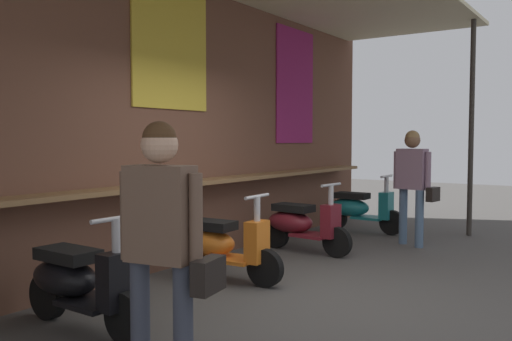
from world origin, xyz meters
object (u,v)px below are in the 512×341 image
Objects in this scene: scooter_orange at (219,245)px; scooter_teal at (358,209)px; shopper_with_handbag at (413,176)px; shopper_browsing at (163,230)px; scooter_maroon at (300,224)px; scooter_black at (78,282)px.

scooter_orange is 3.77m from scooter_teal.
shopper_with_handbag reaches higher than scooter_teal.
shopper_browsing reaches higher than scooter_teal.
scooter_teal is at bearing 86.64° from scooter_orange.
scooter_maroon is 0.85× the size of shopper_browsing.
shopper_with_handbag reaches higher than scooter_maroon.
scooter_black and scooter_orange have the same top height.
shopper_browsing is (-2.32, -1.39, 0.62)m from scooter_orange.
scooter_maroon is 1.97m from scooter_teal.
scooter_black is 1.87m from scooter_orange.
scooter_orange is 1.00× the size of scooter_maroon.
shopper_with_handbag is (1.29, -1.13, 0.63)m from scooter_maroon.
scooter_orange is 2.77m from shopper_browsing.
scooter_black is at bearing 61.61° from shopper_browsing.
scooter_orange and scooter_maroon have the same top height.
scooter_black is at bearing 175.41° from shopper_with_handbag.
scooter_teal is 0.84× the size of shopper_browsing.
scooter_maroon and scooter_teal have the same top height.
shopper_browsing reaches higher than scooter_black.
scooter_orange is 3.35m from shopper_with_handbag.
scooter_maroon is 0.84× the size of shopper_with_handbag.
scooter_black and scooter_maroon have the same top height.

